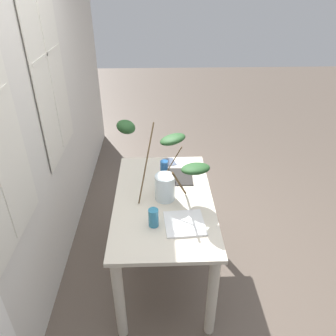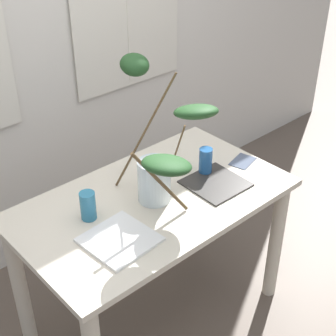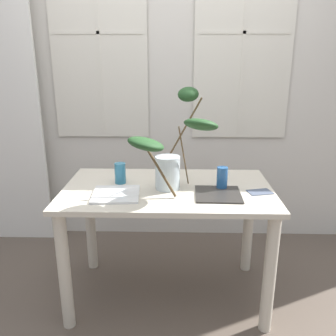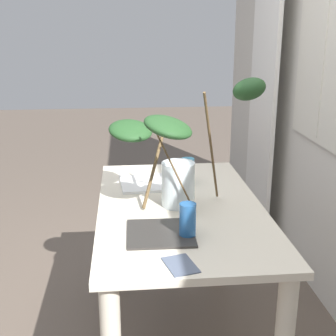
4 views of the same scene
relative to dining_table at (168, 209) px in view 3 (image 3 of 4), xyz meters
name	(u,v)px [view 3 (image 3 of 4)]	position (x,y,z in m)	size (l,w,h in m)	color
ground	(168,293)	(0.00, 0.00, -0.63)	(14.00, 14.00, 0.00)	brown
back_wall_with_windows	(171,82)	(0.00, 0.94, 0.73)	(5.54, 0.14, 2.69)	beige
curtain_sheer_side	(5,104)	(-1.34, 0.77, 0.56)	(0.57, 0.03, 2.38)	white
dining_table	(168,209)	(0.00, 0.00, 0.00)	(1.29, 0.75, 0.78)	beige
vase_with_branches	(173,148)	(0.03, -0.03, 0.41)	(0.57, 0.72, 0.61)	silver
drinking_glass_blue_left	(120,173)	(-0.31, 0.07, 0.21)	(0.07, 0.07, 0.13)	teal
drinking_glass_blue_right	(222,178)	(0.33, -0.01, 0.22)	(0.07, 0.07, 0.14)	#235693
plate_square_left	(116,194)	(-0.30, -0.14, 0.16)	(0.27, 0.27, 0.01)	white
plate_square_right	(218,194)	(0.30, -0.12, 0.15)	(0.27, 0.27, 0.01)	#2D2B28
napkin_folded	(260,192)	(0.56, -0.07, 0.15)	(0.14, 0.10, 0.00)	#4C566B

